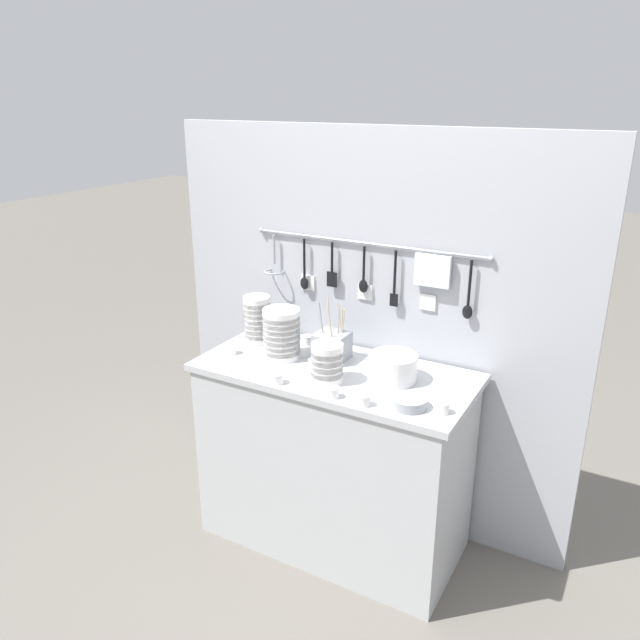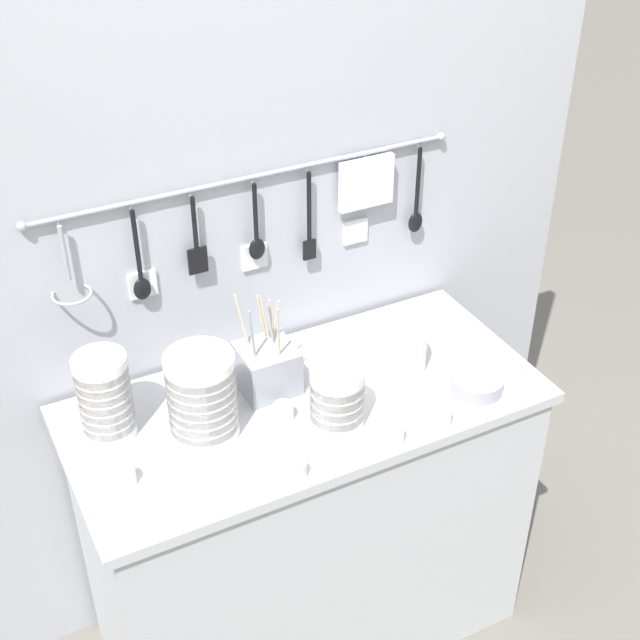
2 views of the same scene
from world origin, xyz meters
TOP-DOWN VIEW (x-y plane):
  - ground_plane at (0.00, 0.00)m, footprint 20.00×20.00m
  - counter at (0.00, 0.00)m, footprint 1.20×0.56m
  - back_wall at (0.00, 0.31)m, footprint 2.00×0.11m
  - bowl_stack_tall_left at (0.03, -0.12)m, footprint 0.13×0.13m
  - bowl_stack_wide_centre at (-0.47, 0.10)m, footprint 0.13×0.13m
  - bowl_stack_back_corner at (-0.27, 0.00)m, footprint 0.17×0.17m
  - plate_stack at (0.26, 0.03)m, footprint 0.20×0.20m
  - steel_mixing_bowl at (0.41, -0.16)m, footprint 0.13×0.13m
  - cutlery_caddy at (-0.06, 0.09)m, footprint 0.14×0.14m
  - cup_centre at (-0.49, -0.08)m, footprint 0.05×0.05m
  - cup_beside_plates at (0.12, -0.23)m, footprint 0.05×0.05m
  - cup_by_caddy at (0.25, -0.23)m, footprint 0.05×0.05m
  - cup_mid_row at (0.53, -0.15)m, footprint 0.05×0.05m
  - cup_front_left at (-0.14, -0.23)m, footprint 0.05×0.05m
  - cup_edge_near at (-0.25, 0.19)m, footprint 0.05×0.05m
  - cup_edge_far at (-0.08, -0.04)m, footprint 0.05×0.05m

SIDE VIEW (x-z plane):
  - ground_plane at x=0.00m, z-range 0.00..0.00m
  - counter at x=0.00m, z-range 0.00..0.88m
  - steel_mixing_bowl at x=0.41m, z-range 0.88..0.92m
  - cup_centre at x=-0.49m, z-range 0.88..0.92m
  - cup_beside_plates at x=0.12m, z-range 0.88..0.92m
  - cup_by_caddy at x=0.25m, z-range 0.88..0.92m
  - cup_mid_row at x=0.53m, z-range 0.88..0.92m
  - cup_front_left at x=-0.14m, z-range 0.88..0.92m
  - cup_edge_near at x=-0.25m, z-range 0.88..0.92m
  - cup_edge_far at x=-0.08m, z-range 0.88..0.92m
  - plate_stack at x=0.26m, z-range 0.88..0.99m
  - back_wall at x=0.00m, z-range 0.00..1.88m
  - cutlery_caddy at x=-0.06m, z-range 0.81..1.08m
  - bowl_stack_tall_left at x=0.03m, z-range 0.88..1.04m
  - bowl_stack_wide_centre at x=-0.47m, z-range 0.88..1.10m
  - bowl_stack_back_corner at x=-0.27m, z-range 0.88..1.11m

